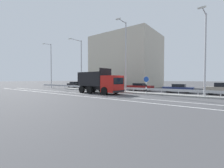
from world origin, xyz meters
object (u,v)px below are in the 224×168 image
at_px(dump_truck, 104,84).
at_px(median_road_sign, 146,85).
at_px(street_lamp_1, 80,62).
at_px(parked_car_2, 111,85).
at_px(street_lamp_2, 125,54).
at_px(parked_car_1, 88,85).
at_px(parked_car_5, 224,89).
at_px(street_lamp_0, 51,64).
at_px(street_lamp_3, 205,51).
at_px(parked_car_0, 75,84).
at_px(parked_car_3, 140,87).
at_px(parked_car_4, 178,88).

xyz_separation_m(dump_truck, median_road_sign, (5.01, 2.99, -0.00)).
xyz_separation_m(street_lamp_1, parked_car_2, (3.11, 5.31, -4.44)).
relative_size(median_road_sign, street_lamp_2, 0.23).
xyz_separation_m(median_road_sign, parked_car_1, (-16.39, 4.87, -0.60)).
bearing_deg(parked_car_2, street_lamp_1, 152.21).
bearing_deg(parked_car_5, street_lamp_0, -82.60).
bearing_deg(dump_truck, median_road_sign, 123.04).
relative_size(street_lamp_3, parked_car_0, 2.24).
xyz_separation_m(street_lamp_0, parked_car_0, (1.74, 5.34, -4.73)).
distance_m(parked_car_2, parked_car_5, 18.59).
bearing_deg(parked_car_3, median_road_sign, 37.71).
relative_size(street_lamp_0, parked_car_2, 2.06).
bearing_deg(parked_car_2, parked_car_5, -88.84).
distance_m(street_lamp_3, parked_car_0, 29.04).
bearing_deg(median_road_sign, parked_car_5, 29.03).
xyz_separation_m(parked_car_2, parked_car_4, (13.04, -0.30, -0.10)).
bearing_deg(parked_car_4, street_lamp_3, -145.82).
height_order(street_lamp_3, parked_car_3, street_lamp_3).
relative_size(street_lamp_2, parked_car_0, 2.55).
height_order(street_lamp_0, parked_car_4, street_lamp_0).
relative_size(parked_car_0, parked_car_1, 0.98).
distance_m(street_lamp_0, parked_car_1, 9.74).
bearing_deg(parked_car_0, parked_car_1, 91.62).
height_order(street_lamp_3, parked_car_4, street_lamp_3).
bearing_deg(parked_car_2, median_road_sign, -114.63).
bearing_deg(median_road_sign, parked_car_4, 58.77).
bearing_deg(parked_car_5, parked_car_3, -92.37).
relative_size(dump_truck, median_road_sign, 2.96).
relative_size(parked_car_2, parked_car_4, 1.13).
xyz_separation_m(dump_truck, street_lamp_3, (11.79, 2.89, 3.80)).
distance_m(street_lamp_0, street_lamp_2, 20.00).
xyz_separation_m(parked_car_0, parked_car_4, (24.41, -0.23, -0.05)).
bearing_deg(parked_car_0, parked_car_2, 94.73).
relative_size(street_lamp_2, parked_car_3, 2.25).
bearing_deg(parked_car_5, parked_car_1, -91.82).
bearing_deg(street_lamp_0, street_lamp_1, 0.60).
xyz_separation_m(parked_car_0, parked_car_5, (29.95, -0.39, 0.06)).
relative_size(dump_truck, parked_car_1, 1.74).
xyz_separation_m(street_lamp_0, street_lamp_2, (20.00, -0.06, 0.24)).
relative_size(street_lamp_2, parked_car_1, 2.51).
height_order(parked_car_3, parked_car_4, parked_car_3).
bearing_deg(parked_car_4, dump_truck, 131.38).
bearing_deg(parked_car_5, street_lamp_3, -21.15).
bearing_deg(parked_car_4, median_road_sign, 145.48).
relative_size(parked_car_1, parked_car_2, 0.85).
distance_m(median_road_sign, parked_car_4, 5.74).
relative_size(dump_truck, parked_car_0, 1.76).
distance_m(median_road_sign, street_lamp_3, 7.77).
bearing_deg(parked_car_0, street_lamp_3, 83.89).
distance_m(dump_truck, median_road_sign, 5.83).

